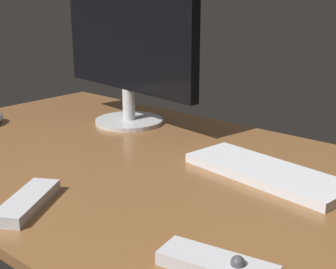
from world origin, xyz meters
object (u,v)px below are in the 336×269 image
at_px(keyboard, 266,172).
at_px(media_remote, 218,265).
at_px(monitor, 127,35).
at_px(tv_remote, 27,202).

distance_m(keyboard, media_remote, 0.39).
bearing_deg(keyboard, monitor, 175.82).
relative_size(keyboard, tv_remote, 2.08).
relative_size(monitor, tv_remote, 3.16).
xyz_separation_m(keyboard, media_remote, (0.13, -0.36, 0.00)).
relative_size(media_remote, tv_remote, 1.02).
relative_size(monitor, media_remote, 3.09).
distance_m(monitor, tv_remote, 0.64).
xyz_separation_m(keyboard, tv_remote, (-0.25, -0.42, 0.00)).
distance_m(monitor, media_remote, 0.84).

